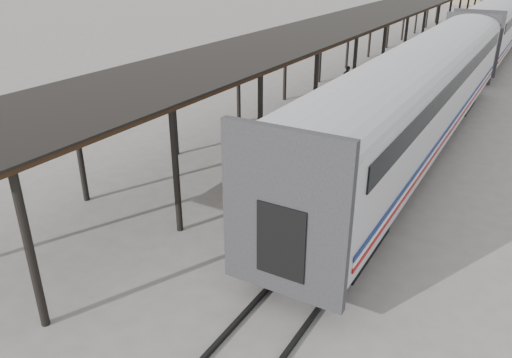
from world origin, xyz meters
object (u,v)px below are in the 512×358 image
object	(u,v)px
baggage_cart	(266,197)
pedestrian	(347,79)
luggage_tug	(346,90)
porter	(263,172)

from	to	relation	value
baggage_cart	pedestrian	distance (m)	16.73
luggage_tug	pedestrian	world-z (taller)	pedestrian
baggage_cart	luggage_tug	distance (m)	14.61
luggage_tug	porter	world-z (taller)	porter
baggage_cart	luggage_tug	bearing A→B (deg)	100.90
porter	baggage_cart	bearing A→B (deg)	11.32
porter	pedestrian	distance (m)	17.45
luggage_tug	porter	size ratio (longest dim) A/B	0.87
baggage_cart	luggage_tug	world-z (taller)	luggage_tug
baggage_cart	pedestrian	xyz separation A→B (m)	(-3.45, 16.37, 0.13)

